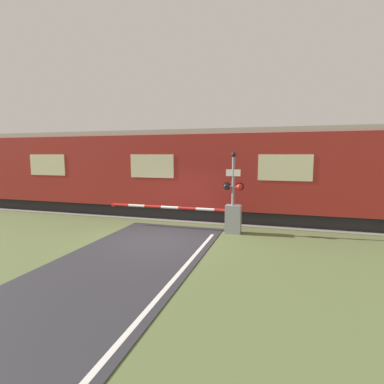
{
  "coord_description": "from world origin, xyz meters",
  "views": [
    {
      "loc": [
        4.19,
        -9.89,
        3.06
      ],
      "look_at": [
        0.6,
        2.14,
        1.48
      ],
      "focal_mm": 28.0,
      "sensor_mm": 36.0,
      "label": 1
    }
  ],
  "objects": [
    {
      "name": "track_bed",
      "position": [
        0.0,
        4.22,
        0.02
      ],
      "size": [
        36.0,
        3.2,
        0.13
      ],
      "color": "gray",
      "rests_on": "ground_plane"
    },
    {
      "name": "signal_post",
      "position": [
        2.44,
        1.52,
        1.79
      ],
      "size": [
        0.81,
        0.26,
        3.15
      ],
      "color": "gray",
      "rests_on": "ground_plane"
    },
    {
      "name": "crossing_barrier",
      "position": [
        1.98,
        1.54,
        0.62
      ],
      "size": [
        5.69,
        0.44,
        1.1
      ],
      "color": "gray",
      "rests_on": "ground_plane"
    },
    {
      "name": "train",
      "position": [
        -1.55,
        4.22,
        2.14
      ],
      "size": [
        21.42,
        2.72,
        4.19
      ],
      "color": "black",
      "rests_on": "ground_plane"
    },
    {
      "name": "ground_plane",
      "position": [
        0.0,
        0.0,
        0.0
      ],
      "size": [
        80.0,
        80.0,
        0.0
      ],
      "primitive_type": "plane",
      "color": "#5B6B3D"
    }
  ]
}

